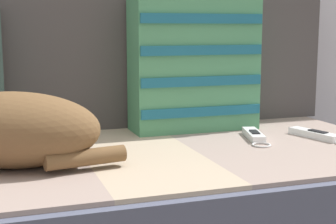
# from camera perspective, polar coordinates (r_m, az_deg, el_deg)

# --- Properties ---
(sofa_backrest) EXTENTS (1.67, 0.14, 0.47)m
(sofa_backrest) POSITION_cam_1_polar(r_m,az_deg,el_deg) (1.54, -11.96, 6.96)
(sofa_backrest) COLOR #474242
(sofa_backrest) RESTS_ON couch
(throw_pillow_striped) EXTENTS (0.37, 0.14, 0.38)m
(throw_pillow_striped) POSITION_cam_1_polar(r_m,az_deg,el_deg) (1.50, 2.90, 5.32)
(throw_pillow_striped) COLOR #4C9366
(throw_pillow_striped) RESTS_ON couch
(sleeping_cat) EXTENTS (0.44, 0.31, 0.16)m
(sleeping_cat) POSITION_cam_1_polar(r_m,az_deg,el_deg) (1.14, -17.78, -2.10)
(sleeping_cat) COLOR brown
(sleeping_cat) RESTS_ON couch
(game_remote_near) EXTENTS (0.09, 0.21, 0.02)m
(game_remote_near) POSITION_cam_1_polar(r_m,az_deg,el_deg) (1.45, 16.14, -2.46)
(game_remote_near) COLOR white
(game_remote_near) RESTS_ON couch
(game_remote_far) EXTENTS (0.09, 0.19, 0.02)m
(game_remote_far) POSITION_cam_1_polar(r_m,az_deg,el_deg) (1.40, 9.53, -2.59)
(game_remote_far) COLOR white
(game_remote_far) RESTS_ON couch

